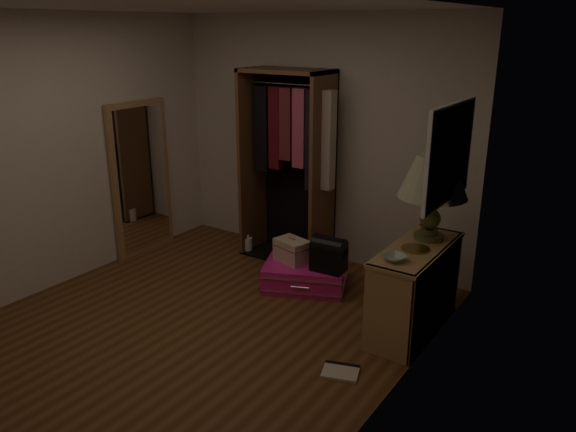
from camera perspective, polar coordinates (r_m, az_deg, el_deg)
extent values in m
plane|color=#553318|center=(4.99, -9.16, -11.07)|extent=(4.00, 4.00, 0.00)
cube|color=beige|center=(6.05, 3.21, 7.66)|extent=(3.50, 0.02, 2.60)
cube|color=beige|center=(3.55, 10.94, -0.62)|extent=(0.02, 4.00, 2.60)
cube|color=beige|center=(5.81, -22.69, 5.79)|extent=(0.02, 4.00, 2.60)
cube|color=silver|center=(4.34, -11.02, 20.30)|extent=(3.50, 4.00, 0.01)
cube|color=white|center=(4.40, 16.11, 6.10)|extent=(0.03, 0.96, 0.76)
cube|color=black|center=(4.40, 16.10, 6.11)|extent=(0.03, 0.90, 0.70)
cube|color=beige|center=(4.48, 15.54, 2.26)|extent=(0.01, 0.88, 0.02)
cube|color=beige|center=(4.46, 15.63, 3.22)|extent=(0.01, 0.88, 0.02)
cube|color=beige|center=(4.44, 15.72, 4.18)|extent=(0.01, 0.88, 0.02)
cube|color=beige|center=(4.42, 15.80, 5.16)|extent=(0.01, 0.88, 0.02)
cube|color=beige|center=(4.41, 15.89, 6.14)|extent=(0.01, 0.88, 0.02)
cube|color=beige|center=(4.39, 15.98, 7.13)|extent=(0.01, 0.88, 0.02)
cube|color=beige|center=(4.38, 16.07, 8.12)|extent=(0.01, 0.88, 0.02)
cube|color=beige|center=(4.37, 16.16, 9.12)|extent=(0.01, 0.88, 0.02)
cube|color=beige|center=(4.36, 16.26, 10.13)|extent=(0.01, 0.88, 0.02)
cube|color=#A87F51|center=(4.39, 10.10, -9.87)|extent=(0.40, 0.03, 0.75)
cube|color=#A87F51|center=(5.30, 14.87, -5.07)|extent=(0.40, 0.03, 0.75)
cube|color=#A87F51|center=(4.98, 12.46, -10.51)|extent=(0.40, 1.04, 0.03)
cube|color=#A87F51|center=(4.76, 12.89, -5.14)|extent=(0.40, 1.04, 0.03)
cube|color=#A87F51|center=(4.70, 13.03, -3.29)|extent=(0.42, 1.12, 0.03)
cube|color=brown|center=(4.78, 14.85, -7.75)|extent=(0.02, 1.10, 0.75)
cube|color=#A87F51|center=(5.02, 14.23, -3.03)|extent=(0.36, 0.38, 0.13)
cube|color=gray|center=(4.55, 9.56, -11.19)|extent=(0.21, 0.04, 0.26)
cube|color=#4C3833|center=(4.60, 9.64, -10.96)|extent=(0.17, 0.04, 0.24)
cube|color=#B7AD99|center=(4.63, 9.85, -10.54)|extent=(0.17, 0.03, 0.28)
cube|color=brown|center=(4.66, 10.10, -10.30)|extent=(0.18, 0.05, 0.29)
cube|color=#3F4C59|center=(4.70, 10.44, -10.04)|extent=(0.19, 0.03, 0.29)
cube|color=gray|center=(4.75, 10.74, -10.18)|extent=(0.21, 0.04, 0.23)
cube|color=#59594C|center=(4.77, 10.71, -9.41)|extent=(0.16, 0.04, 0.32)
cube|color=#B2724C|center=(4.81, 11.02, -9.25)|extent=(0.17, 0.03, 0.31)
cube|color=beige|center=(4.85, 11.27, -9.27)|extent=(0.18, 0.04, 0.27)
cube|color=#332D38|center=(4.88, 11.65, -9.16)|extent=(0.22, 0.03, 0.26)
cube|color=gray|center=(4.92, 11.82, -8.80)|extent=(0.21, 0.04, 0.29)
cube|color=#4C3833|center=(4.96, 12.00, -8.72)|extent=(0.21, 0.03, 0.26)
cube|color=#B7AD99|center=(5.00, 11.90, -8.64)|extent=(0.16, 0.03, 0.23)
cube|color=brown|center=(5.02, 12.08, -8.00)|extent=(0.15, 0.05, 0.32)
cube|color=#3F4C59|center=(5.09, 12.30, -8.16)|extent=(0.15, 0.05, 0.23)
cube|color=gray|center=(5.13, 12.84, -7.94)|extent=(0.21, 0.03, 0.24)
cube|color=#59594C|center=(5.17, 13.09, -7.69)|extent=(0.22, 0.04, 0.25)
cube|color=#B2724C|center=(5.22, 13.16, -7.55)|extent=(0.19, 0.04, 0.23)
cube|color=beige|center=(5.25, 13.42, -7.28)|extent=(0.21, 0.03, 0.25)
cube|color=#332D38|center=(5.30, 13.63, -7.05)|extent=(0.21, 0.05, 0.25)
cube|color=brown|center=(6.28, -3.61, 5.51)|extent=(0.04, 0.50, 2.05)
cube|color=brown|center=(5.79, 3.59, 4.36)|extent=(0.04, 0.50, 2.05)
cube|color=brown|center=(5.87, -0.16, 14.55)|extent=(0.95, 0.50, 0.04)
cube|color=black|center=(6.22, 1.06, 5.39)|extent=(0.95, 0.02, 2.05)
cube|color=black|center=(6.34, -0.15, -3.98)|extent=(0.95, 0.50, 0.02)
cylinder|color=silver|center=(5.88, -0.16, 13.28)|extent=(0.87, 0.02, 0.02)
cube|color=black|center=(6.09, -2.46, 8.81)|extent=(0.15, 0.12, 0.92)
cube|color=#590F19|center=(5.99, -1.19, 8.91)|extent=(0.13, 0.11, 0.87)
cube|color=maroon|center=(5.89, 0.05, 9.33)|extent=(0.14, 0.15, 0.75)
cube|color=#BF4C72|center=(5.81, 1.36, 8.89)|extent=(0.14, 0.14, 0.81)
cube|color=black|center=(5.74, 2.79, 7.64)|extent=(0.16, 0.14, 1.03)
cube|color=beige|center=(5.66, 4.13, 7.62)|extent=(0.11, 0.13, 1.00)
cube|color=#9F774D|center=(6.47, -14.69, 3.71)|extent=(0.05, 0.80, 1.70)
cube|color=white|center=(6.45, -14.52, 3.68)|extent=(0.01, 0.68, 1.58)
cube|color=#E51C8A|center=(5.58, 1.72, -6.00)|extent=(0.94, 0.82, 0.24)
cube|color=silver|center=(5.61, 1.71, -6.62)|extent=(0.96, 0.85, 0.01)
cube|color=silver|center=(5.56, 1.73, -5.37)|extent=(0.96, 0.85, 0.01)
cylinder|color=silver|center=(5.33, 1.22, -7.28)|extent=(0.17, 0.09, 0.02)
cube|color=#C5B296|center=(5.55, 0.41, -3.52)|extent=(0.37, 0.30, 0.22)
cube|color=brown|center=(5.53, 0.41, -3.07)|extent=(0.38, 0.30, 0.01)
cylinder|color=silver|center=(5.50, 0.41, -2.35)|extent=(0.09, 0.04, 0.01)
cube|color=black|center=(5.35, 4.15, -4.35)|extent=(0.33, 0.22, 0.24)
cylinder|color=black|center=(5.30, 4.18, -3.15)|extent=(0.33, 0.22, 0.20)
cylinder|color=#464B24|center=(4.90, 14.10, -2.01)|extent=(0.30, 0.30, 0.04)
cylinder|color=#464B24|center=(4.88, 14.14, -1.50)|extent=(0.18, 0.18, 0.05)
sphere|color=#464B24|center=(4.84, 14.25, -0.25)|extent=(0.21, 0.21, 0.17)
cylinder|color=#464B24|center=(4.80, 14.38, 1.31)|extent=(0.08, 0.08, 0.10)
cone|color=beige|center=(4.74, 14.59, 3.90)|extent=(0.70, 0.70, 0.35)
cone|color=silver|center=(4.74, 14.59, 3.90)|extent=(0.63, 0.63, 0.33)
cylinder|color=#A6873F|center=(4.64, 12.81, -3.26)|extent=(0.30, 0.30, 0.01)
imported|color=#99B79F|center=(4.39, 10.75, -4.19)|extent=(0.24, 0.24, 0.04)
cylinder|color=white|center=(6.46, -4.15, -2.91)|extent=(0.14, 0.14, 0.17)
cylinder|color=white|center=(6.42, -4.18, -2.06)|extent=(0.06, 0.06, 0.04)
cube|color=beige|center=(4.36, 5.36, -15.47)|extent=(0.32, 0.29, 0.02)
cube|color=black|center=(4.43, 5.58, -14.84)|extent=(0.26, 0.12, 0.02)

